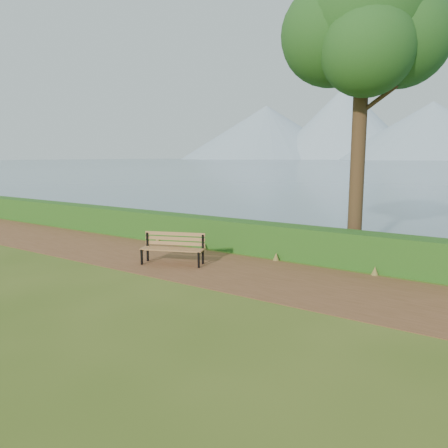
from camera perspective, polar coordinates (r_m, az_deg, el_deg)
The scene contains 5 objects.
ground at distance 12.36m, azimuth -4.30°, elevation -5.64°, with size 140.00×140.00×0.00m, color #3F5518.
path at distance 12.59m, azimuth -3.44°, elevation -5.34°, with size 40.00×3.40×0.01m, color brown.
hedge at distance 14.32m, azimuth 2.21°, elevation -1.56°, with size 32.00×0.85×1.00m, color #194212.
bench at distance 12.66m, azimuth -6.64°, elevation -2.89°, with size 1.87×1.16×0.91m.
tree at distance 14.14m, azimuth 17.76°, elevation 23.55°, with size 4.63×3.80×9.11m.
Camera 1 is at (7.52, -9.31, 3.09)m, focal length 35.00 mm.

